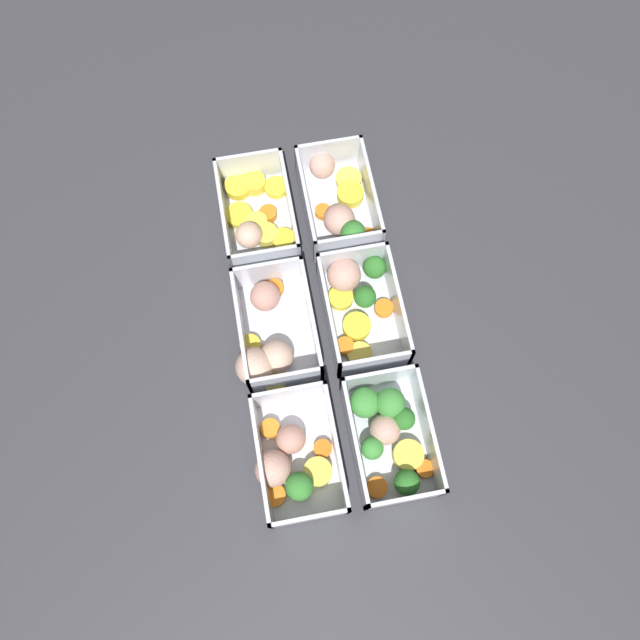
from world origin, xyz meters
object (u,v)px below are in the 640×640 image
at_px(container_near_center, 358,301).
at_px(container_far_left, 293,460).
at_px(container_near_left, 389,433).
at_px(container_near_right, 339,203).
at_px(container_far_center, 270,338).
at_px(container_far_right, 257,216).

height_order(container_near_center, container_far_left, same).
bearing_deg(container_near_left, container_near_right, -0.32).
height_order(container_near_center, container_far_center, same).
bearing_deg(container_near_left, container_far_center, 40.29).
bearing_deg(container_near_left, container_far_left, 94.90).
xyz_separation_m(container_near_right, container_far_center, (-0.19, 0.13, 0.00)).
distance_m(container_near_left, container_near_right, 0.34).
bearing_deg(container_far_left, container_near_center, -32.49).
bearing_deg(container_near_left, container_far_right, 19.19).
distance_m(container_near_left, container_far_left, 0.13).
relative_size(container_far_center, container_far_right, 1.03).
distance_m(container_near_center, container_near_right, 0.15).
bearing_deg(container_near_center, container_near_right, -1.20).
bearing_deg(container_far_center, container_near_center, -76.17).
bearing_deg(container_far_right, container_far_left, 178.92).
bearing_deg(container_far_center, container_near_right, -35.32).
distance_m(container_far_left, container_far_right, 0.35).
bearing_deg(container_near_right, container_near_left, 179.68).
distance_m(container_near_right, container_far_right, 0.12).
relative_size(container_near_right, container_far_center, 1.00).
bearing_deg(container_near_right, container_near_center, 178.80).
bearing_deg(container_near_center, container_far_center, 103.83).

